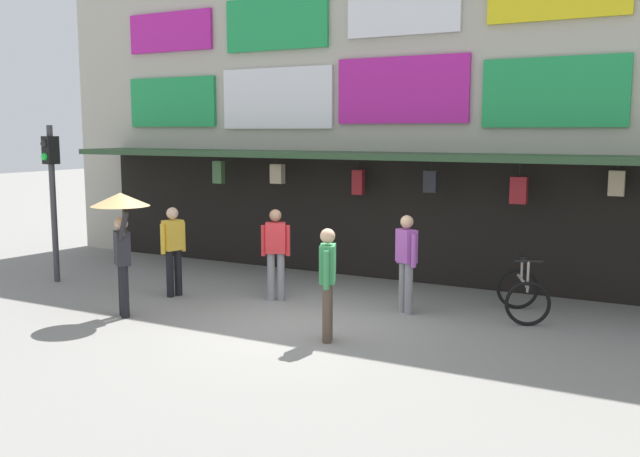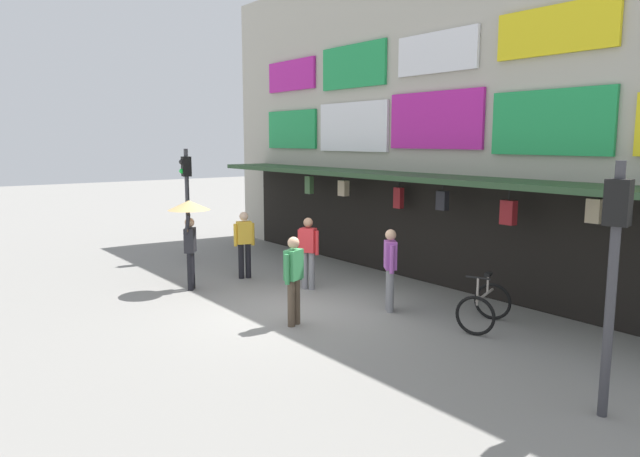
{
  "view_description": "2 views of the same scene",
  "coord_description": "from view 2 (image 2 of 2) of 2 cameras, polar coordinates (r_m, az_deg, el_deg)",
  "views": [
    {
      "loc": [
        5.41,
        -9.47,
        3.07
      ],
      "look_at": [
        -0.48,
        1.4,
        1.37
      ],
      "focal_mm": 39.6,
      "sensor_mm": 36.0,
      "label": 1
    },
    {
      "loc": [
        9.46,
        -6.52,
        3.43
      ],
      "look_at": [
        -0.28,
        0.82,
        1.6
      ],
      "focal_mm": 32.91,
      "sensor_mm": 36.0,
      "label": 2
    }
  ],
  "objects": [
    {
      "name": "pedestrian_with_umbrella",
      "position": [
        13.74,
        -12.59,
        0.87
      ],
      "size": [
        0.96,
        0.96,
        2.08
      ],
      "color": "black",
      "rests_on": "ground"
    },
    {
      "name": "bicycle_parked",
      "position": [
        11.34,
        15.68,
        -7.31
      ],
      "size": [
        1.09,
        1.34,
        1.05
      ],
      "color": "black",
      "rests_on": "ground"
    },
    {
      "name": "pedestrian_in_blue",
      "position": [
        13.53,
        -1.15,
        -2.02
      ],
      "size": [
        0.47,
        0.37,
        1.68
      ],
      "color": "gray",
      "rests_on": "ground"
    },
    {
      "name": "traffic_light_near",
      "position": [
        17.18,
        -12.84,
        4.04
      ],
      "size": [
        0.32,
        0.35,
        3.2
      ],
      "color": "#38383D",
      "rests_on": "ground"
    },
    {
      "name": "pedestrian_in_black",
      "position": [
        14.74,
        -7.37,
        -1.21
      ],
      "size": [
        0.31,
        0.51,
        1.68
      ],
      "color": "black",
      "rests_on": "ground"
    },
    {
      "name": "pedestrian_in_green",
      "position": [
        10.91,
        -2.57,
        -4.61
      ],
      "size": [
        0.34,
        0.5,
        1.68
      ],
      "color": "brown",
      "rests_on": "ground"
    },
    {
      "name": "ground_plane",
      "position": [
        11.99,
        -2.35,
        -8.08
      ],
      "size": [
        80.0,
        80.0,
        0.0
      ],
      "primitive_type": "plane",
      "color": "gray"
    },
    {
      "name": "shopfront",
      "position": [
        14.59,
        12.73,
        10.44
      ],
      "size": [
        18.0,
        2.6,
        8.0
      ],
      "color": "#B2AD9E",
      "rests_on": "ground"
    },
    {
      "name": "traffic_light_far",
      "position": [
        7.93,
        26.74,
        -1.76
      ],
      "size": [
        0.33,
        0.35,
        3.2
      ],
      "color": "#38383D",
      "rests_on": "ground"
    },
    {
      "name": "pedestrian_in_purple",
      "position": [
        11.88,
        6.84,
        -3.58
      ],
      "size": [
        0.45,
        0.39,
        1.68
      ],
      "color": "gray",
      "rests_on": "ground"
    }
  ]
}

